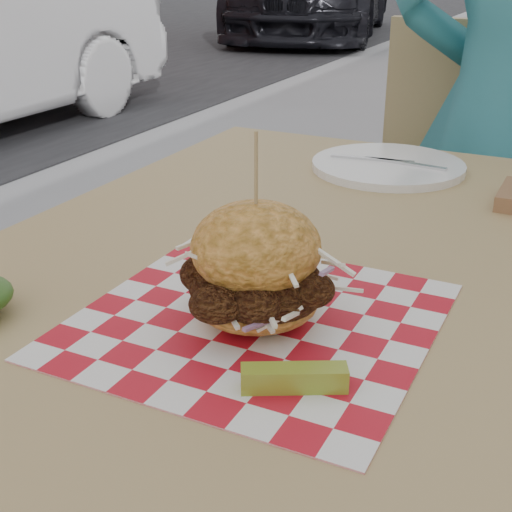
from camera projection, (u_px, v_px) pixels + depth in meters
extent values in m
imported|color=teal|center=(507.00, 114.00, 1.64)|extent=(0.60, 0.44, 1.53)
cube|color=#A2895A|center=(291.00, 269.00, 0.93)|extent=(0.80, 1.20, 0.04)
cylinder|color=#333338|center=(248.00, 302.00, 1.66)|extent=(0.05, 0.05, 0.71)
cube|color=#A2895A|center=(438.00, 231.00, 1.81)|extent=(0.45, 0.45, 0.04)
cube|color=#A2895A|center=(459.00, 118.00, 1.88)|extent=(0.42, 0.07, 0.50)
cylinder|color=#333338|center=(346.00, 332.00, 1.81)|extent=(0.03, 0.03, 0.43)
cylinder|color=#333338|center=(493.00, 360.00, 1.69)|extent=(0.03, 0.03, 0.43)
cylinder|color=#333338|center=(377.00, 276.00, 2.12)|extent=(0.03, 0.03, 0.43)
cylinder|color=#333338|center=(504.00, 296.00, 2.00)|extent=(0.03, 0.03, 0.43)
cube|color=red|center=(256.00, 320.00, 0.76)|extent=(0.36, 0.36, 0.00)
ellipsoid|color=gold|center=(256.00, 300.00, 0.75)|extent=(0.13, 0.13, 0.05)
ellipsoid|color=brown|center=(256.00, 284.00, 0.74)|extent=(0.15, 0.13, 0.07)
ellipsoid|color=gold|center=(256.00, 247.00, 0.72)|extent=(0.13, 0.13, 0.09)
cylinder|color=#A2895A|center=(256.00, 182.00, 0.70)|extent=(0.00, 0.00, 0.10)
cube|color=olive|center=(294.00, 378.00, 0.63)|extent=(0.09, 0.06, 0.02)
cylinder|color=white|center=(388.00, 166.00, 1.27)|extent=(0.27, 0.27, 0.01)
cube|color=silver|center=(372.00, 159.00, 1.28)|extent=(0.15, 0.03, 0.00)
cube|color=silver|center=(405.00, 163.00, 1.25)|extent=(0.15, 0.03, 0.00)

